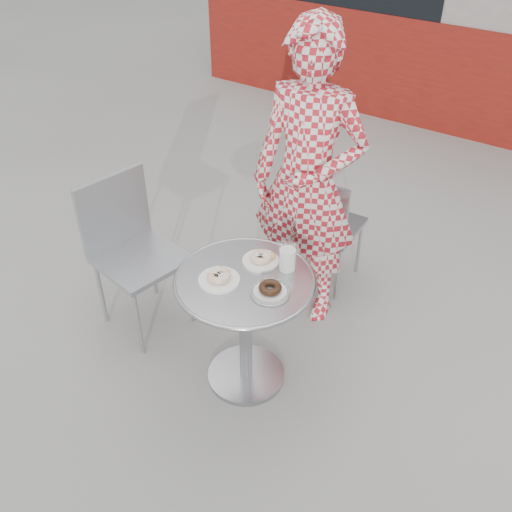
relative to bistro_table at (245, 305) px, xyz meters
The scene contains 9 objects.
ground 0.52m from the bistro_table, 41.48° to the left, with size 60.00×60.00×0.00m, color #9C9A95.
bistro_table is the anchor object (origin of this frame).
chair_far 1.02m from the bistro_table, 93.61° to the left, with size 0.40×0.41×0.81m.
chair_left 0.79m from the bistro_table, behind, with size 0.52×0.51×0.92m.
seated_person 0.77m from the bistro_table, 94.99° to the left, with size 0.63×0.42×1.74m, color #AE1A25.
plate_far 0.24m from the bistro_table, 92.60° to the left, with size 0.18×0.18×0.05m.
plate_near 0.22m from the bistro_table, 138.13° to the right, with size 0.20×0.20×0.05m.
plate_checker 0.24m from the bistro_table, ahead, with size 0.19×0.19×0.05m.
milk_cup 0.32m from the bistro_table, 54.25° to the left, with size 0.09×0.09×0.14m.
Camera 1 is at (1.18, -1.73, 2.42)m, focal length 40.00 mm.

